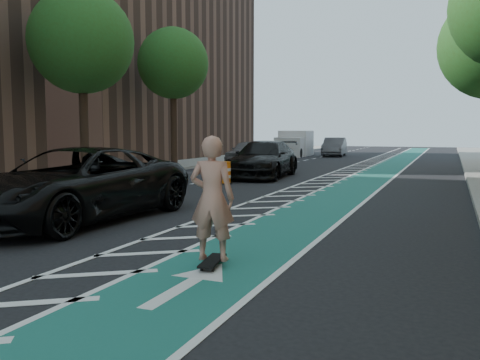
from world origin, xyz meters
The scene contains 19 objects.
ground centered at (0.00, 0.00, 0.00)m, with size 120.00×120.00×0.00m, color black.
bike_lane centered at (3.00, 10.00, 0.01)m, with size 2.00×90.00×0.01m, color #1A5D52.
buffer_strip centered at (1.50, 10.00, 0.01)m, with size 1.40×90.00×0.01m, color silver.
sidewalk_left centered at (-9.50, 10.00, 0.07)m, with size 5.00×90.00×0.15m, color gray.
curb_right centered at (7.05, 10.00, 0.08)m, with size 0.12×90.00×0.16m, color gray.
curb_left centered at (-7.05, 10.00, 0.08)m, with size 0.12×90.00×0.16m, color gray.
building_left_far centered at (-17.50, 24.00, 9.00)m, with size 14.00×22.00×18.00m, color brown.
tree_l_c centered at (-7.90, 8.00, 5.77)m, with size 4.20×4.20×7.90m.
tree_l_d centered at (-7.90, 16.00, 5.77)m, with size 4.20×4.20×7.90m.
skateboard centered at (2.92, -1.74, 0.10)m, with size 0.39×0.90×0.12m.
skateboarder centered at (2.92, -1.74, 1.10)m, with size 0.71×0.47×1.96m, color tan.
suv_near centered at (-1.87, 0.72, 0.87)m, with size 2.90×6.29×1.75m, color black.
suv_far centered at (-1.57, 13.04, 0.83)m, with size 2.32×5.72×1.66m, color black.
car_silver centered at (-6.00, 22.16, 0.74)m, with size 1.75×4.35×1.48m, color #A1A0A6.
car_grey centered at (-2.54, 32.89, 0.77)m, with size 1.62×4.65×1.53m, color #55555A.
box_truck centered at (-5.63, 31.77, 0.97)m, with size 2.53×5.16×2.10m.
barrel_a centered at (-2.20, 3.34, 0.40)m, with size 0.62×0.62×0.84m.
barrel_b centered at (-2.05, 9.70, 0.42)m, with size 0.65×0.65×0.89m.
barrel_c centered at (-2.81, 14.50, 0.44)m, with size 0.68×0.68×0.92m.
Camera 1 is at (6.34, -8.82, 2.16)m, focal length 38.00 mm.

